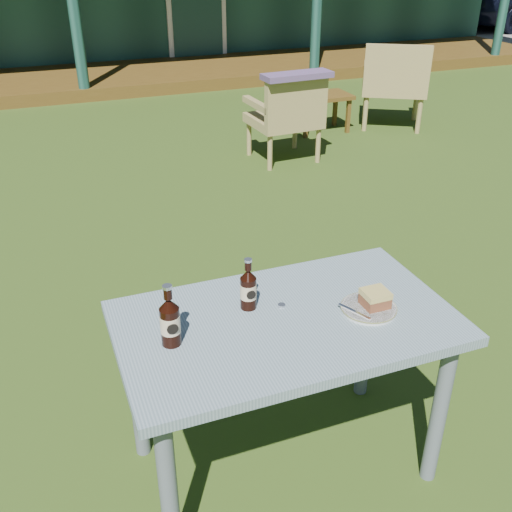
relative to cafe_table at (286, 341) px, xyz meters
name	(u,v)px	position (x,y,z in m)	size (l,w,h in m)	color
ground	(182,278)	(0.00, 1.60, -0.62)	(80.00, 80.00, 0.00)	#334916
cafe_table	(286,341)	(0.00, 0.00, 0.00)	(1.20, 0.70, 0.72)	gray
plate	(369,308)	(0.30, -0.06, 0.11)	(0.20, 0.20, 0.01)	silver
cake_slice	(375,298)	(0.32, -0.06, 0.15)	(0.09, 0.09, 0.06)	brown
fork	(354,311)	(0.23, -0.07, 0.12)	(0.01, 0.14, 0.00)	silver
cola_bottle_near	(248,289)	(-0.10, 0.11, 0.18)	(0.06, 0.06, 0.20)	black
cola_bottle_far	(170,321)	(-0.42, 0.00, 0.19)	(0.07, 0.07, 0.23)	black
bottle_cap	(282,305)	(0.02, 0.08, 0.11)	(0.03, 0.03, 0.01)	silver
armchair_left	(288,114)	(1.49, 3.37, -0.17)	(0.63, 0.59, 0.80)	#99864C
armchair_right	(395,81)	(3.01, 3.97, -0.11)	(0.90, 0.88, 0.91)	#99864C
floral_throw	(297,76)	(1.50, 3.21, 0.21)	(0.63, 0.21, 0.05)	#59446A
side_table	(322,100)	(2.22, 4.11, -0.28)	(0.60, 0.40, 0.40)	#523914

